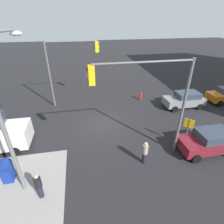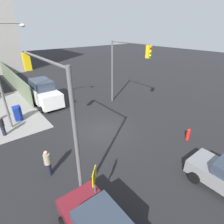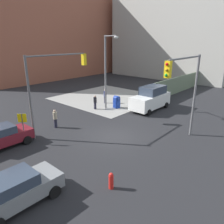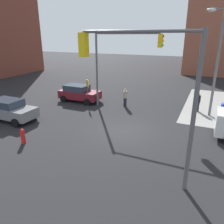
{
  "view_description": "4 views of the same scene",
  "coord_description": "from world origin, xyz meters",
  "px_view_note": "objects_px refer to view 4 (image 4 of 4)",
  "views": [
    {
      "loc": [
        1.64,
        13.08,
        8.48
      ],
      "look_at": [
        -0.68,
        1.04,
        1.68
      ],
      "focal_mm": 28.0,
      "sensor_mm": 36.0,
      "label": 1
    },
    {
      "loc": [
        -10.08,
        7.01,
        7.65
      ],
      "look_at": [
        -0.22,
        -0.75,
        1.53
      ],
      "focal_mm": 28.0,
      "sensor_mm": 36.0,
      "label": 2
    },
    {
      "loc": [
        -12.26,
        -10.74,
        7.53
      ],
      "look_at": [
        0.02,
        0.21,
        2.07
      ],
      "focal_mm": 35.0,
      "sensor_mm": 36.0,
      "label": 3
    },
    {
      "loc": [
        4.88,
        -12.87,
        6.24
      ],
      "look_at": [
        -1.25,
        0.63,
        1.01
      ],
      "focal_mm": 35.0,
      "sensor_mm": 36.0,
      "label": 4
    }
  ],
  "objects_px": {
    "street_lamp_corner": "(216,57)",
    "fire_hydrant": "(23,136)",
    "hatchback_maroon": "(79,93)",
    "traffic_signal_nw_corner": "(120,55)",
    "traffic_signal_se_corner": "(146,79)",
    "pedestrian_walking_north": "(125,97)",
    "mailbox_blue": "(224,111)",
    "pedestrian_waiting": "(198,102)",
    "coupe_gray": "(10,110)"
  },
  "relations": [
    {
      "from": "hatchback_maroon",
      "to": "coupe_gray",
      "type": "height_order",
      "value": "same"
    },
    {
      "from": "traffic_signal_nw_corner",
      "to": "mailbox_blue",
      "type": "xyz_separation_m",
      "value": [
        8.43,
        0.5,
        -3.89
      ]
    },
    {
      "from": "mailbox_blue",
      "to": "fire_hydrant",
      "type": "height_order",
      "value": "mailbox_blue"
    },
    {
      "from": "fire_hydrant",
      "to": "pedestrian_waiting",
      "type": "xyz_separation_m",
      "value": [
        9.2,
        10.7,
        0.34
      ]
    },
    {
      "from": "pedestrian_walking_north",
      "to": "mailbox_blue",
      "type": "bearing_deg",
      "value": 58.64
    },
    {
      "from": "traffic_signal_nw_corner",
      "to": "street_lamp_corner",
      "type": "height_order",
      "value": "street_lamp_corner"
    },
    {
      "from": "traffic_signal_nw_corner",
      "to": "hatchback_maroon",
      "type": "xyz_separation_m",
      "value": [
        -4.56,
        0.43,
        -3.81
      ]
    },
    {
      "from": "coupe_gray",
      "to": "traffic_signal_nw_corner",
      "type": "bearing_deg",
      "value": 42.9
    },
    {
      "from": "street_lamp_corner",
      "to": "hatchback_maroon",
      "type": "height_order",
      "value": "street_lamp_corner"
    },
    {
      "from": "hatchback_maroon",
      "to": "pedestrian_walking_north",
      "type": "xyz_separation_m",
      "value": [
        4.79,
        0.27,
        0.03
      ]
    },
    {
      "from": "street_lamp_corner",
      "to": "pedestrian_waiting",
      "type": "distance_m",
      "value": 4.1
    },
    {
      "from": "traffic_signal_nw_corner",
      "to": "fire_hydrant",
      "type": "height_order",
      "value": "traffic_signal_nw_corner"
    },
    {
      "from": "coupe_gray",
      "to": "hatchback_maroon",
      "type": "bearing_deg",
      "value": 72.54
    },
    {
      "from": "traffic_signal_nw_corner",
      "to": "traffic_signal_se_corner",
      "type": "xyz_separation_m",
      "value": [
        4.8,
        -9.0,
        -0.05
      ]
    },
    {
      "from": "coupe_gray",
      "to": "fire_hydrant",
      "type": "bearing_deg",
      "value": -33.32
    },
    {
      "from": "mailbox_blue",
      "to": "pedestrian_walking_north",
      "type": "height_order",
      "value": "pedestrian_walking_north"
    },
    {
      "from": "traffic_signal_se_corner",
      "to": "mailbox_blue",
      "type": "height_order",
      "value": "traffic_signal_se_corner"
    },
    {
      "from": "coupe_gray",
      "to": "pedestrian_waiting",
      "type": "bearing_deg",
      "value": 31.99
    },
    {
      "from": "coupe_gray",
      "to": "pedestrian_waiting",
      "type": "relative_size",
      "value": 2.54
    },
    {
      "from": "fire_hydrant",
      "to": "pedestrian_walking_north",
      "type": "relative_size",
      "value": 0.56
    },
    {
      "from": "pedestrian_walking_north",
      "to": "pedestrian_waiting",
      "type": "bearing_deg",
      "value": 71.88
    },
    {
      "from": "street_lamp_corner",
      "to": "pedestrian_walking_north",
      "type": "distance_m",
      "value": 8.05
    },
    {
      "from": "street_lamp_corner",
      "to": "hatchback_maroon",
      "type": "relative_size",
      "value": 1.99
    },
    {
      "from": "mailbox_blue",
      "to": "fire_hydrant",
      "type": "bearing_deg",
      "value": -140.6
    },
    {
      "from": "coupe_gray",
      "to": "pedestrian_walking_north",
      "type": "bearing_deg",
      "value": 44.99
    },
    {
      "from": "street_lamp_corner",
      "to": "coupe_gray",
      "type": "bearing_deg",
      "value": -152.95
    },
    {
      "from": "street_lamp_corner",
      "to": "fire_hydrant",
      "type": "relative_size",
      "value": 8.51
    },
    {
      "from": "fire_hydrant",
      "to": "hatchback_maroon",
      "type": "xyz_separation_m",
      "value": [
        -1.79,
        9.13,
        0.36
      ]
    },
    {
      "from": "traffic_signal_nw_corner",
      "to": "traffic_signal_se_corner",
      "type": "height_order",
      "value": "same"
    },
    {
      "from": "street_lamp_corner",
      "to": "hatchback_maroon",
      "type": "distance_m",
      "value": 12.49
    },
    {
      "from": "traffic_signal_se_corner",
      "to": "street_lamp_corner",
      "type": "xyz_separation_m",
      "value": [
        2.51,
        9.95,
        0.09
      ]
    },
    {
      "from": "street_lamp_corner",
      "to": "pedestrian_walking_north",
      "type": "bearing_deg",
      "value": -177.94
    },
    {
      "from": "mailbox_blue",
      "to": "coupe_gray",
      "type": "bearing_deg",
      "value": -156.15
    },
    {
      "from": "pedestrian_walking_north",
      "to": "fire_hydrant",
      "type": "bearing_deg",
      "value": -47.66
    },
    {
      "from": "coupe_gray",
      "to": "pedestrian_walking_north",
      "type": "height_order",
      "value": "pedestrian_walking_north"
    },
    {
      "from": "street_lamp_corner",
      "to": "fire_hydrant",
      "type": "xyz_separation_m",
      "value": [
        -10.07,
        -9.65,
        -4.22
      ]
    },
    {
      "from": "traffic_signal_se_corner",
      "to": "coupe_gray",
      "type": "height_order",
      "value": "traffic_signal_se_corner"
    },
    {
      "from": "traffic_signal_nw_corner",
      "to": "traffic_signal_se_corner",
      "type": "distance_m",
      "value": 10.2
    },
    {
      "from": "traffic_signal_se_corner",
      "to": "fire_hydrant",
      "type": "distance_m",
      "value": 8.62
    },
    {
      "from": "mailbox_blue",
      "to": "traffic_signal_nw_corner",
      "type": "bearing_deg",
      "value": -176.61
    },
    {
      "from": "traffic_signal_se_corner",
      "to": "pedestrian_waiting",
      "type": "height_order",
      "value": "traffic_signal_se_corner"
    },
    {
      "from": "hatchback_maroon",
      "to": "pedestrian_walking_north",
      "type": "distance_m",
      "value": 4.8
    },
    {
      "from": "mailbox_blue",
      "to": "fire_hydrant",
      "type": "distance_m",
      "value": 14.5
    },
    {
      "from": "traffic_signal_nw_corner",
      "to": "fire_hydrant",
      "type": "distance_m",
      "value": 10.04
    },
    {
      "from": "traffic_signal_nw_corner",
      "to": "pedestrian_walking_north",
      "type": "bearing_deg",
      "value": 71.52
    },
    {
      "from": "pedestrian_waiting",
      "to": "mailbox_blue",
      "type": "bearing_deg",
      "value": 173.02
    },
    {
      "from": "mailbox_blue",
      "to": "hatchback_maroon",
      "type": "distance_m",
      "value": 12.99
    },
    {
      "from": "traffic_signal_se_corner",
      "to": "pedestrian_waiting",
      "type": "distance_m",
      "value": 11.75
    },
    {
      "from": "mailbox_blue",
      "to": "coupe_gray",
      "type": "distance_m",
      "value": 16.47
    },
    {
      "from": "traffic_signal_nw_corner",
      "to": "mailbox_blue",
      "type": "relative_size",
      "value": 4.55
    }
  ]
}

